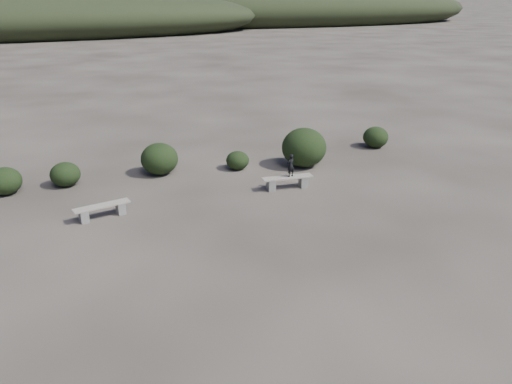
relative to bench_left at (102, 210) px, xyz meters
name	(u,v)px	position (x,y,z in m)	size (l,w,h in m)	color
ground	(308,282)	(4.56, -5.63, -0.27)	(1200.00, 1200.00, 0.00)	#2E2924
bench_left	(102,210)	(0.00, 0.00, 0.00)	(1.80, 0.77, 0.44)	slate
bench_right	(287,181)	(6.52, 0.41, 0.01)	(1.88, 0.50, 0.47)	slate
seated_person	(291,165)	(6.63, 0.41, 0.62)	(0.31, 0.20, 0.84)	black
shrub_a	(65,174)	(-1.10, 3.43, 0.18)	(1.09, 1.09, 0.89)	black
shrub_b	(159,159)	(2.40, 3.58, 0.35)	(1.45, 1.45, 1.25)	black
shrub_c	(238,160)	(5.46, 3.12, 0.11)	(0.93, 0.93, 0.75)	black
shrub_d	(304,147)	(8.15, 2.59, 0.53)	(1.83, 1.83, 1.60)	black
shrub_e	(376,137)	(12.42, 3.99, 0.21)	(1.16, 1.16, 0.97)	black
shrub_f	(5,181)	(-3.11, 3.26, 0.22)	(1.15, 1.15, 0.98)	black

